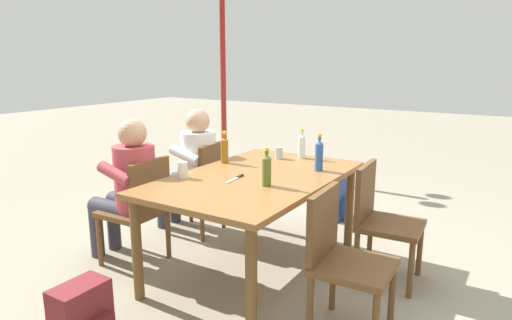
% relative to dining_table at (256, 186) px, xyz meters
% --- Properties ---
extents(ground_plane, '(24.00, 24.00, 0.00)m').
position_rel_dining_table_xyz_m(ground_plane, '(0.00, 0.00, -0.69)').
color(ground_plane, gray).
extents(dining_table, '(1.73, 1.08, 0.77)m').
position_rel_dining_table_xyz_m(dining_table, '(0.00, 0.00, 0.00)').
color(dining_table, olive).
rests_on(dining_table, ground_plane).
extents(chair_far_right, '(0.48, 0.48, 0.87)m').
position_rel_dining_table_xyz_m(chair_far_right, '(0.40, 0.84, -0.20)').
color(chair_far_right, brown).
rests_on(chair_far_right, ground_plane).
extents(chair_far_left, '(0.46, 0.46, 0.87)m').
position_rel_dining_table_xyz_m(chair_far_left, '(-0.39, 0.84, -0.20)').
color(chair_far_left, brown).
rests_on(chair_far_left, ground_plane).
extents(chair_near_right, '(0.46, 0.46, 0.87)m').
position_rel_dining_table_xyz_m(chair_near_right, '(0.39, -0.84, -0.20)').
color(chair_near_right, brown).
rests_on(chair_near_right, ground_plane).
extents(chair_near_left, '(0.46, 0.46, 0.87)m').
position_rel_dining_table_xyz_m(chair_near_left, '(-0.39, -0.84, -0.20)').
color(chair_near_left, brown).
rests_on(chair_near_left, ground_plane).
extents(person_in_white_shirt, '(0.47, 0.61, 1.18)m').
position_rel_dining_table_xyz_m(person_in_white_shirt, '(0.39, 0.95, -0.03)').
color(person_in_white_shirt, white).
rests_on(person_in_white_shirt, ground_plane).
extents(person_in_plaid_shirt, '(0.47, 0.61, 1.18)m').
position_rel_dining_table_xyz_m(person_in_plaid_shirt, '(-0.39, 0.95, -0.03)').
color(person_in_plaid_shirt, '#B7424C').
rests_on(person_in_plaid_shirt, ground_plane).
extents(bottle_clear, '(0.06, 0.06, 0.26)m').
position_rel_dining_table_xyz_m(bottle_clear, '(0.73, -0.02, 0.19)').
color(bottle_clear, white).
rests_on(bottle_clear, dining_table).
extents(bottle_olive, '(0.06, 0.06, 0.27)m').
position_rel_dining_table_xyz_m(bottle_olive, '(-0.19, -0.21, 0.20)').
color(bottle_olive, '#566623').
rests_on(bottle_olive, dining_table).
extents(bottle_amber, '(0.06, 0.06, 0.27)m').
position_rel_dining_table_xyz_m(bottle_amber, '(0.22, 0.45, 0.20)').
color(bottle_amber, '#996019').
rests_on(bottle_amber, dining_table).
extents(bottle_blue, '(0.06, 0.06, 0.29)m').
position_rel_dining_table_xyz_m(bottle_blue, '(0.39, -0.33, 0.21)').
color(bottle_blue, '#2D56A3').
rests_on(bottle_blue, dining_table).
extents(cup_steel, '(0.07, 0.07, 0.10)m').
position_rel_dining_table_xyz_m(cup_steel, '(0.60, 0.14, 0.13)').
color(cup_steel, '#B2B7BC').
rests_on(cup_steel, dining_table).
extents(cup_white, '(0.07, 0.07, 0.12)m').
position_rel_dining_table_xyz_m(cup_white, '(-0.34, 0.43, 0.14)').
color(cup_white, white).
rests_on(cup_white, dining_table).
extents(table_knife, '(0.24, 0.04, 0.01)m').
position_rel_dining_table_xyz_m(table_knife, '(-0.15, 0.08, 0.09)').
color(table_knife, silver).
rests_on(table_knife, dining_table).
extents(backpack_by_near_side, '(0.31, 0.25, 0.39)m').
position_rel_dining_table_xyz_m(backpack_by_near_side, '(-1.33, 0.32, -0.50)').
color(backpack_by_near_side, maroon).
rests_on(backpack_by_near_side, ground_plane).
extents(backpack_by_far_side, '(0.32, 0.25, 0.44)m').
position_rel_dining_table_xyz_m(backpack_by_far_side, '(1.45, -0.08, -0.47)').
color(backpack_by_far_side, '#2D4784').
rests_on(backpack_by_far_side, ground_plane).
extents(lamp_post, '(0.56, 0.20, 2.74)m').
position_rel_dining_table_xyz_m(lamp_post, '(2.64, 2.22, 1.26)').
color(lamp_post, maroon).
rests_on(lamp_post, ground_plane).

